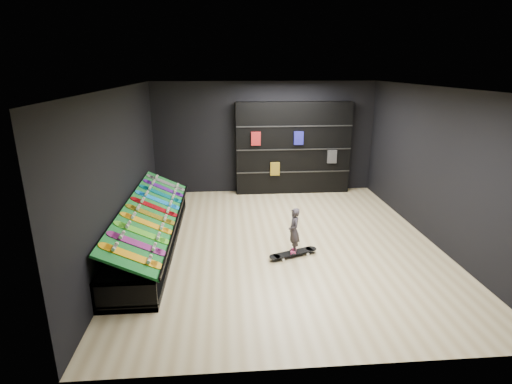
{
  "coord_description": "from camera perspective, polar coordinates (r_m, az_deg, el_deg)",
  "views": [
    {
      "loc": [
        -1.1,
        -7.26,
        3.36
      ],
      "look_at": [
        -0.5,
        0.2,
        1.0
      ],
      "focal_mm": 28.0,
      "sensor_mm": 36.0,
      "label": 1
    }
  ],
  "objects": [
    {
      "name": "display_rack",
      "position": [
        8.03,
        -14.7,
        -5.89
      ],
      "size": [
        0.9,
        4.5,
        0.5
      ],
      "primitive_type": null,
      "color": "black",
      "rests_on": "ground"
    },
    {
      "name": "wall_right",
      "position": [
        8.55,
        24.25,
        3.36
      ],
      "size": [
        0.02,
        7.0,
        3.0
      ],
      "primitive_type": "cube",
      "color": "black",
      "rests_on": "ground"
    },
    {
      "name": "display_board_8",
      "position": [
        9.23,
        -13.04,
        0.53
      ],
      "size": [
        0.93,
        0.22,
        0.5
      ],
      "primitive_type": null,
      "rotation": [
        0.0,
        0.44,
        0.0
      ],
      "color": "purple",
      "rests_on": "turf_ramp"
    },
    {
      "name": "display_board_1",
      "position": [
        6.5,
        -16.62,
        -7.07
      ],
      "size": [
        0.93,
        0.22,
        0.5
      ],
      "primitive_type": null,
      "rotation": [
        0.0,
        0.44,
        0.0
      ],
      "color": "#2626BF",
      "rests_on": "turf_ramp"
    },
    {
      "name": "wall_back",
      "position": [
        10.98,
        1.23,
        7.74
      ],
      "size": [
        6.0,
        0.02,
        3.0
      ],
      "primitive_type": "cube",
      "color": "black",
      "rests_on": "ground"
    },
    {
      "name": "display_board_6",
      "position": [
        8.44,
        -13.83,
        -1.14
      ],
      "size": [
        0.93,
        0.22,
        0.5
      ],
      "primitive_type": null,
      "rotation": [
        0.0,
        0.44,
        0.0
      ],
      "color": "blue",
      "rests_on": "turf_ramp"
    },
    {
      "name": "display_board_9",
      "position": [
        9.63,
        -12.7,
        1.26
      ],
      "size": [
        0.93,
        0.22,
        0.5
      ],
      "primitive_type": null,
      "rotation": [
        0.0,
        0.44,
        0.0
      ],
      "color": "black",
      "rests_on": "turf_ramp"
    },
    {
      "name": "back_shelving",
      "position": [
        10.95,
        5.31,
        6.26
      ],
      "size": [
        3.1,
        0.36,
        2.48
      ],
      "primitive_type": "cube",
      "color": "black",
      "rests_on": "ground"
    },
    {
      "name": "display_board_0",
      "position": [
        6.13,
        -17.4,
        -8.7
      ],
      "size": [
        0.93,
        0.22,
        0.5
      ],
      "primitive_type": null,
      "rotation": [
        0.0,
        0.44,
        0.0
      ],
      "color": "yellow",
      "rests_on": "turf_ramp"
    },
    {
      "name": "display_board_2",
      "position": [
        6.88,
        -15.94,
        -5.62
      ],
      "size": [
        0.93,
        0.22,
        0.5
      ],
      "primitive_type": null,
      "rotation": [
        0.0,
        0.44,
        0.0
      ],
      "color": "green",
      "rests_on": "turf_ramp"
    },
    {
      "name": "display_board_5",
      "position": [
        8.04,
        -14.28,
        -2.1
      ],
      "size": [
        0.93,
        0.22,
        0.5
      ],
      "primitive_type": null,
      "rotation": [
        0.0,
        0.44,
        0.0
      ],
      "color": "red",
      "rests_on": "turf_ramp"
    },
    {
      "name": "display_board_7",
      "position": [
        8.83,
        -13.42,
        -0.26
      ],
      "size": [
        0.93,
        0.22,
        0.5
      ],
      "primitive_type": null,
      "rotation": [
        0.0,
        0.44,
        0.0
      ],
      "color": "#0C8C99",
      "rests_on": "turf_ramp"
    },
    {
      "name": "display_board_3",
      "position": [
        7.26,
        -15.32,
        -4.32
      ],
      "size": [
        0.93,
        0.22,
        0.5
      ],
      "primitive_type": null,
      "rotation": [
        0.0,
        0.44,
        0.0
      ],
      "color": "orange",
      "rests_on": "turf_ramp"
    },
    {
      "name": "floor_skateboard",
      "position": [
        7.49,
        5.34,
        -8.88
      ],
      "size": [
        0.99,
        0.56,
        0.09
      ],
      "primitive_type": null,
      "rotation": [
        0.0,
        0.0,
        0.36
      ],
      "color": "black",
      "rests_on": "ground"
    },
    {
      "name": "ceiling",
      "position": [
        7.36,
        4.15,
        14.64
      ],
      "size": [
        6.0,
        7.0,
        0.01
      ],
      "primitive_type": "cube",
      "color": "white",
      "rests_on": "ground"
    },
    {
      "name": "turf_ramp",
      "position": [
        7.86,
        -14.59,
        -2.8
      ],
      "size": [
        0.92,
        4.5,
        0.46
      ],
      "primitive_type": "cube",
      "rotation": [
        0.0,
        0.44,
        0.0
      ],
      "color": "#0E591D",
      "rests_on": "display_rack"
    },
    {
      "name": "floor",
      "position": [
        8.08,
        3.68,
        -7.12
      ],
      "size": [
        6.0,
        7.0,
        0.01
      ],
      "primitive_type": "cube",
      "color": "#C6B485",
      "rests_on": "ground"
    },
    {
      "name": "child",
      "position": [
        7.36,
        5.41,
        -6.75
      ],
      "size": [
        0.15,
        0.2,
        0.51
      ],
      "primitive_type": "imported",
      "rotation": [
        0.0,
        0.0,
        -1.5
      ],
      "color": "black",
      "rests_on": "floor_skateboard"
    },
    {
      "name": "wall_front",
      "position": [
        4.34,
        10.67,
        -8.23
      ],
      "size": [
        6.0,
        0.02,
        3.0
      ],
      "primitive_type": "cube",
      "color": "black",
      "rests_on": "ground"
    },
    {
      "name": "display_board_4",
      "position": [
        7.65,
        -14.77,
        -3.15
      ],
      "size": [
        0.93,
        0.22,
        0.5
      ],
      "primitive_type": null,
      "rotation": [
        0.0,
        0.44,
        0.0
      ],
      "color": "yellow",
      "rests_on": "turf_ramp"
    },
    {
      "name": "wall_left",
      "position": [
        7.74,
        -18.69,
        2.64
      ],
      "size": [
        0.02,
        7.0,
        3.0
      ],
      "primitive_type": "cube",
      "color": "black",
      "rests_on": "ground"
    }
  ]
}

